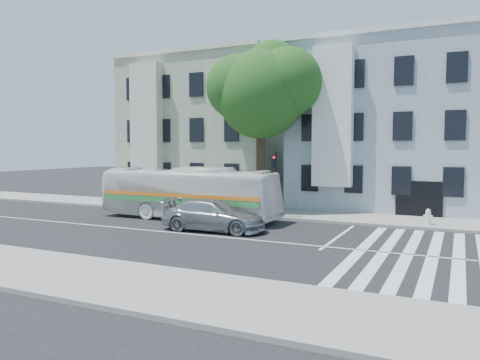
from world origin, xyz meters
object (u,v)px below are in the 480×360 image
Objects in this scene: traffic_signal at (276,176)px; fire_hydrant at (428,217)px; sedan at (214,215)px; bus at (188,193)px.

traffic_signal is 8.39m from fire_hydrant.
sedan is at bearing -149.69° from fire_hydrant.
sedan is (3.12, -2.65, -0.74)m from bus.
sedan is at bearing -129.93° from bus.
traffic_signal is (4.63, 1.96, 1.02)m from bus.
bus is 4.16m from sedan.
traffic_signal is 4.72× the size of fire_hydrant.
traffic_signal reaches higher than sedan.
sedan is at bearing -113.03° from traffic_signal.
bus is at bearing 46.84° from sedan.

